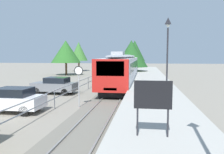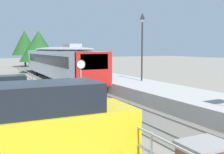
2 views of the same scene
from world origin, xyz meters
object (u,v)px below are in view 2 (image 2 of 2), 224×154
at_px(speed_limit_sign, 81,70).
at_px(parked_hatchback_grey, 9,86).
at_px(platform_lamp_mid_platform, 142,34).
at_px(parked_van_yellow, 46,126).
at_px(parked_hatchback_white, 22,103).
at_px(commuter_train, 57,61).

height_order(speed_limit_sign, parked_hatchback_grey, speed_limit_sign).
bearing_deg(platform_lamp_mid_platform, parked_hatchback_grey, 165.26).
relative_size(platform_lamp_mid_platform, speed_limit_sign, 1.91).
bearing_deg(speed_limit_sign, parked_van_yellow, -116.17).
distance_m(speed_limit_sign, parked_hatchback_white, 4.38).
xyz_separation_m(speed_limit_sign, parked_hatchback_white, (-3.74, -1.85, -1.33)).
bearing_deg(speed_limit_sign, parked_hatchback_grey, 126.92).
bearing_deg(parked_hatchback_white, parked_van_yellow, -91.27).
bearing_deg(parked_hatchback_grey, speed_limit_sign, -53.08).
relative_size(parked_van_yellow, parked_hatchback_white, 1.23).
bearing_deg(parked_hatchback_grey, platform_lamp_mid_platform, -14.74).
height_order(platform_lamp_mid_platform, parked_van_yellow, platform_lamp_mid_platform).
distance_m(platform_lamp_mid_platform, parked_van_yellow, 14.66).
height_order(speed_limit_sign, parked_van_yellow, speed_limit_sign).
bearing_deg(speed_limit_sign, commuter_train, 81.70).
distance_m(speed_limit_sign, parked_van_yellow, 8.83).
xyz_separation_m(platform_lamp_mid_platform, parked_hatchback_white, (-9.74, -4.27, -3.83)).
distance_m(platform_lamp_mid_platform, parked_hatchback_white, 11.31).
relative_size(speed_limit_sign, parked_hatchback_grey, 0.69).
distance_m(speed_limit_sign, parked_hatchback_grey, 6.37).
relative_size(platform_lamp_mid_platform, parked_hatchback_grey, 1.31).
bearing_deg(parked_hatchback_white, commuter_train, 68.67).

